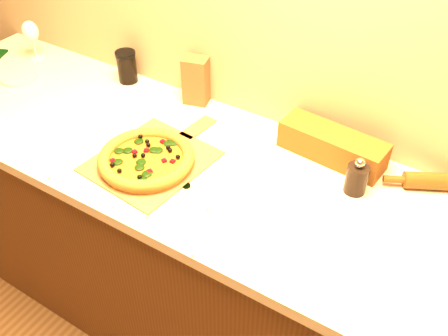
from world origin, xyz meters
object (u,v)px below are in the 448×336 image
at_px(pizza_peel, 154,159).
at_px(pizza, 146,159).
at_px(dark_jar, 127,67).
at_px(side_plate, 19,77).
at_px(pepper_grinder, 357,178).
at_px(wine_glass, 30,32).

distance_m(pizza_peel, pizza, 0.04).
distance_m(pizza, dark_jar, 0.54).
relative_size(pizza_peel, dark_jar, 3.97).
height_order(dark_jar, side_plate, dark_jar).
distance_m(dark_jar, side_plate, 0.44).
xyz_separation_m(pizza, dark_jar, (-0.39, 0.37, 0.04)).
xyz_separation_m(pizza_peel, pepper_grinder, (0.59, 0.20, 0.05)).
height_order(pizza, dark_jar, dark_jar).
bearing_deg(dark_jar, side_plate, -149.97).
bearing_deg(dark_jar, pizza, -43.51).
distance_m(pizza, side_plate, 0.79).
bearing_deg(wine_glass, side_plate, -65.06).
bearing_deg(pizza, dark_jar, 136.49).
distance_m(pizza_peel, side_plate, 0.78).
bearing_deg(wine_glass, pizza, -20.12).
distance_m(pepper_grinder, dark_jar, 1.00).
bearing_deg(wine_glass, pizza_peel, -18.01).
relative_size(pizza, side_plate, 2.15).
bearing_deg(side_plate, pizza, -11.22).
height_order(pizza_peel, pizza, pizza).
bearing_deg(wine_glass, pepper_grinder, -2.95).
bearing_deg(side_plate, pizza_peel, -8.72).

